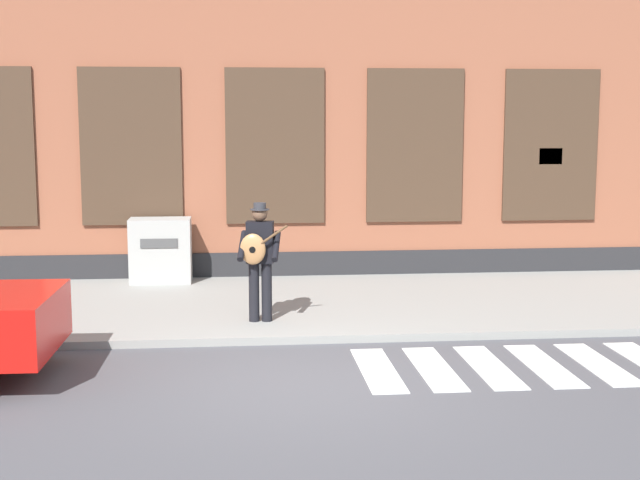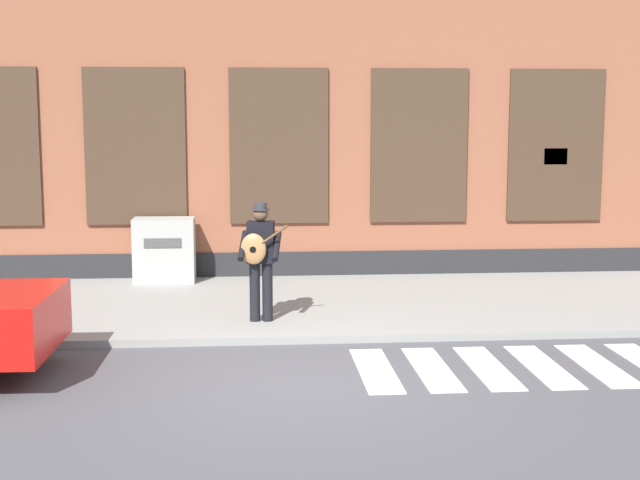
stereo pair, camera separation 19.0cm
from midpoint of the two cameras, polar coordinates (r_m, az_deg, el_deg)
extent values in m
plane|color=#4C4C51|center=(10.25, -1.66, -9.23)|extent=(160.00, 160.00, 0.00)
cube|color=gray|center=(14.21, -2.78, -4.16)|extent=(28.00, 4.64, 0.11)
cube|color=#99563D|center=(18.27, -3.54, 12.38)|extent=(28.00, 4.00, 8.91)
cube|color=#28282B|center=(16.43, -3.17, -1.73)|extent=(28.00, 0.04, 0.55)
cube|color=#473323|center=(16.30, -12.33, 5.85)|extent=(1.79, 0.06, 2.80)
cube|color=black|center=(16.29, -12.33, 5.85)|extent=(1.67, 0.03, 2.68)
cube|color=#473323|center=(16.20, -3.23, 6.01)|extent=(1.79, 0.06, 2.80)
cube|color=black|center=(16.19, -3.23, 6.01)|extent=(1.67, 0.03, 2.68)
cube|color=#473323|center=(16.50, 5.77, 6.02)|extent=(1.79, 0.06, 2.80)
cube|color=black|center=(16.49, 5.77, 6.02)|extent=(1.67, 0.03, 2.68)
cube|color=#473323|center=(17.19, 14.24, 5.89)|extent=(1.79, 0.06, 2.80)
cube|color=black|center=(17.18, 14.25, 5.89)|extent=(1.67, 0.03, 2.68)
cube|color=yellow|center=(17.17, 14.24, 5.22)|extent=(0.44, 0.02, 0.30)
cube|color=silver|center=(10.81, 3.20, -8.29)|extent=(0.42, 1.90, 0.01)
cube|color=silver|center=(10.93, 6.78, -8.15)|extent=(0.42, 1.90, 0.01)
cube|color=silver|center=(11.09, 10.26, -7.98)|extent=(0.42, 1.90, 0.01)
cube|color=silver|center=(11.30, 13.63, -7.80)|extent=(0.42, 1.90, 0.01)
cube|color=silver|center=(11.53, 16.86, -7.59)|extent=(0.42, 1.90, 0.01)
cube|color=silver|center=(11.32, -16.64, -4.06)|extent=(0.06, 0.24, 0.12)
cube|color=silver|center=(10.23, -17.99, -5.37)|extent=(0.06, 0.24, 0.12)
cylinder|color=black|center=(12.78, -3.86, -3.34)|extent=(0.15, 0.15, 0.85)
cylinder|color=black|center=(12.79, -4.67, -3.35)|extent=(0.15, 0.15, 0.85)
cube|color=black|center=(12.67, -4.29, -0.14)|extent=(0.41, 0.27, 0.59)
sphere|color=brown|center=(12.62, -4.31, 1.69)|extent=(0.22, 0.22, 0.22)
cylinder|color=#333338|center=(12.62, -4.31, 1.96)|extent=(0.28, 0.28, 0.02)
cylinder|color=#333338|center=(12.61, -4.31, 2.19)|extent=(0.18, 0.18, 0.09)
cylinder|color=black|center=(12.55, -3.26, -0.39)|extent=(0.16, 0.52, 0.39)
cylinder|color=black|center=(12.61, -5.43, -0.38)|extent=(0.16, 0.52, 0.39)
ellipsoid|color=#B77F4C|center=(12.52, -4.75, -0.59)|extent=(0.37, 0.17, 0.44)
cylinder|color=black|center=(12.46, -4.79, -0.63)|extent=(0.09, 0.02, 0.09)
cylinder|color=brown|center=(12.44, -3.59, 0.21)|extent=(0.47, 0.10, 0.34)
cube|color=#ADADA8|center=(15.99, -10.50, -0.66)|extent=(1.07, 0.60, 1.14)
cube|color=#4C4C4C|center=(15.66, -10.61, -0.21)|extent=(0.64, 0.02, 0.16)
camera|label=1|loc=(0.10, -90.45, -0.06)|focal=50.00mm
camera|label=2|loc=(0.10, 89.55, 0.06)|focal=50.00mm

